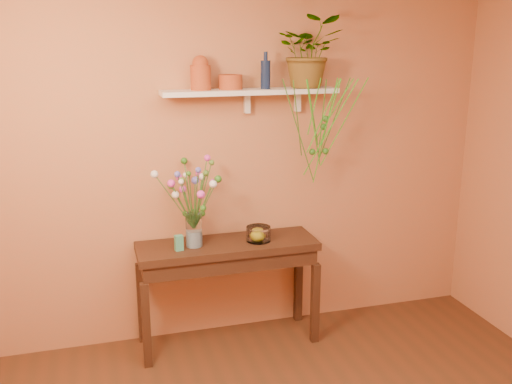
{
  "coord_description": "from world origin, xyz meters",
  "views": [
    {
      "loc": [
        -1.09,
        -2.21,
        2.29
      ],
      "look_at": [
        0.0,
        1.55,
        1.25
      ],
      "focal_mm": 40.52,
      "sensor_mm": 36.0,
      "label": 1
    }
  ],
  "objects": [
    {
      "name": "room",
      "position": [
        0.0,
        0.0,
        1.35
      ],
      "size": [
        4.04,
        4.04,
        2.7
      ],
      "color": "#502916",
      "rests_on": "ground"
    },
    {
      "name": "sideboard",
      "position": [
        -0.16,
        1.76,
        0.7
      ],
      "size": [
        1.34,
        0.43,
        0.82
      ],
      "color": "#3B1F12",
      "rests_on": "ground"
    },
    {
      "name": "wall_shelf",
      "position": [
        0.06,
        1.87,
        1.92
      ],
      "size": [
        1.3,
        0.24,
        0.19
      ],
      "color": "white",
      "rests_on": "room"
    },
    {
      "name": "terracotta_jug",
      "position": [
        -0.31,
        1.88,
        2.05
      ],
      "size": [
        0.18,
        0.18,
        0.24
      ],
      "color": "#A93F21",
      "rests_on": "wall_shelf"
    },
    {
      "name": "terracotta_pot",
      "position": [
        -0.09,
        1.89,
        1.99
      ],
      "size": [
        0.17,
        0.17,
        0.1
      ],
      "primitive_type": "cylinder",
      "rotation": [
        0.0,
        0.0,
        0.02
      ],
      "color": "#A93F21",
      "rests_on": "wall_shelf"
    },
    {
      "name": "blue_bottle",
      "position": [
        0.16,
        1.85,
        2.05
      ],
      "size": [
        0.09,
        0.09,
        0.26
      ],
      "color": "#101D3E",
      "rests_on": "wall_shelf"
    },
    {
      "name": "spider_plant",
      "position": [
        0.5,
        1.86,
        2.2
      ],
      "size": [
        0.56,
        0.51,
        0.52
      ],
      "primitive_type": "imported",
      "rotation": [
        0.0,
        0.0,
        -0.27
      ],
      "color": "#2F681C",
      "rests_on": "wall_shelf"
    },
    {
      "name": "plant_fronds",
      "position": [
        0.55,
        1.72,
        1.65
      ],
      "size": [
        0.67,
        0.29,
        0.8
      ],
      "color": "#2F681C",
      "rests_on": "wall_shelf"
    },
    {
      "name": "glass_vase",
      "position": [
        -0.41,
        1.76,
        0.92
      ],
      "size": [
        0.12,
        0.12,
        0.25
      ],
      "color": "white",
      "rests_on": "sideboard"
    },
    {
      "name": "bouquet",
      "position": [
        -0.42,
        1.76,
        1.26
      ],
      "size": [
        0.49,
        0.48,
        0.54
      ],
      "color": "#386B28",
      "rests_on": "glass_vase"
    },
    {
      "name": "glass_bowl",
      "position": [
        0.07,
        1.74,
        0.87
      ],
      "size": [
        0.18,
        0.18,
        0.11
      ],
      "color": "white",
      "rests_on": "sideboard"
    },
    {
      "name": "lemon",
      "position": [
        0.06,
        1.73,
        0.86
      ],
      "size": [
        0.08,
        0.08,
        0.08
      ],
      "primitive_type": "sphere",
      "color": "yellow",
      "rests_on": "glass_bowl"
    },
    {
      "name": "carton",
      "position": [
        -0.53,
        1.7,
        0.87
      ],
      "size": [
        0.06,
        0.05,
        0.11
      ],
      "primitive_type": "cube",
      "rotation": [
        0.0,
        0.0,
        0.19
      ],
      "color": "teal",
      "rests_on": "sideboard"
    }
  ]
}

